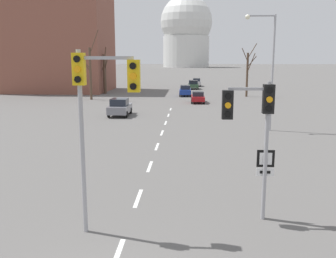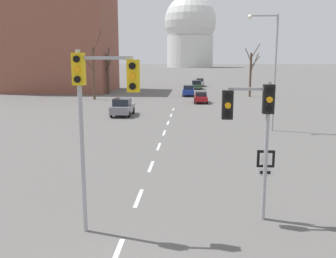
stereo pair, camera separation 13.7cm
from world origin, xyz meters
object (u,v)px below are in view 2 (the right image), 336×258
object	(u,v)px
traffic_signal_near_right	(253,117)
sedan_near_left	(200,82)
street_lamp_right	(270,61)
sedan_far_right	(201,97)
traffic_signal_centre_tall	(98,97)
sedan_near_right	(188,90)
route_sign_post	(265,171)
sedan_far_left	(197,85)
sedan_mid_centre	(122,107)

from	to	relation	value
traffic_signal_near_right	sedan_near_left	size ratio (longest dim) A/B	1.07
street_lamp_right	sedan_far_right	distance (m)	19.68
traffic_signal_centre_tall	sedan_near_right	distance (m)	45.42
traffic_signal_near_right	route_sign_post	bearing A→B (deg)	9.32
sedan_near_right	sedan_far_right	distance (m)	8.90
sedan_near_right	sedan_far_right	xyz separation A→B (m)	(1.69, -8.73, -0.09)
sedan_far_left	traffic_signal_centre_tall	bearing A→B (deg)	-93.49
sedan_near_left	sedan_near_right	xyz separation A→B (m)	(-2.08, -20.53, -0.00)
traffic_signal_near_right	sedan_mid_centre	bearing A→B (deg)	110.57
route_sign_post	sedan_far_left	bearing A→B (deg)	91.83
traffic_signal_centre_tall	route_sign_post	bearing A→B (deg)	14.24
route_sign_post	sedan_near_left	xyz separation A→B (m)	(-1.07, 64.38, -0.88)
traffic_signal_centre_tall	street_lamp_right	distance (m)	19.98
traffic_signal_near_right	route_sign_post	world-z (taller)	traffic_signal_near_right
street_lamp_right	sedan_near_left	distance (m)	48.20
sedan_far_right	sedan_near_left	bearing A→B (deg)	89.22
traffic_signal_near_right	sedan_mid_centre	world-z (taller)	traffic_signal_near_right
traffic_signal_near_right	sedan_mid_centre	size ratio (longest dim) A/B	1.16
street_lamp_right	sedan_near_right	xyz separation A→B (m)	(-6.46, 27.26, -4.51)
route_sign_post	street_lamp_right	xyz separation A→B (m)	(3.31, 16.59, 3.63)
sedan_mid_centre	traffic_signal_near_right	bearing A→B (deg)	-69.43
street_lamp_right	sedan_far_left	bearing A→B (deg)	97.22
sedan_mid_centre	sedan_far_right	bearing A→B (deg)	55.37
sedan_far_right	sedan_mid_centre	bearing A→B (deg)	-124.63
sedan_near_left	route_sign_post	bearing A→B (deg)	-89.04
route_sign_post	sedan_far_left	xyz separation A→B (m)	(-1.82, 57.09, -0.88)
sedan_mid_centre	sedan_near_left	bearing A→B (deg)	78.45
route_sign_post	sedan_near_right	world-z (taller)	route_sign_post
sedan_far_right	traffic_signal_near_right	bearing A→B (deg)	-88.40
street_lamp_right	sedan_far_right	bearing A→B (deg)	104.46
sedan_near_left	sedan_far_left	distance (m)	7.33
traffic_signal_centre_tall	traffic_signal_near_right	bearing A→B (deg)	14.72
sedan_far_left	sedan_far_right	distance (m)	21.97
sedan_near_left	sedan_far_right	xyz separation A→B (m)	(-0.40, -29.26, -0.10)
traffic_signal_centre_tall	street_lamp_right	world-z (taller)	street_lamp_right
route_sign_post	sedan_mid_centre	bearing A→B (deg)	111.67
sedan_far_left	street_lamp_right	bearing A→B (deg)	-82.78
street_lamp_right	sedan_far_right	world-z (taller)	street_lamp_right
sedan_far_left	sedan_far_right	world-z (taller)	sedan_far_left
traffic_signal_near_right	route_sign_post	distance (m)	1.97
traffic_signal_near_right	sedan_far_right	world-z (taller)	traffic_signal_near_right
sedan_mid_centre	traffic_signal_centre_tall	bearing A→B (deg)	-80.91
sedan_near_left	sedan_mid_centre	xyz separation A→B (m)	(-8.32, -40.73, 0.01)
traffic_signal_centre_tall	sedan_mid_centre	size ratio (longest dim) A/B	1.40
route_sign_post	sedan_far_left	distance (m)	57.12
street_lamp_right	sedan_near_left	xyz separation A→B (m)	(-4.38, 47.79, -4.51)
sedan_near_right	sedan_mid_centre	bearing A→B (deg)	-107.16
sedan_mid_centre	sedan_far_right	world-z (taller)	sedan_mid_centre
traffic_signal_near_right	sedan_near_left	xyz separation A→B (m)	(-0.58, 64.46, -2.78)
traffic_signal_centre_tall	sedan_mid_centre	bearing A→B (deg)	99.09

